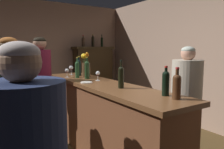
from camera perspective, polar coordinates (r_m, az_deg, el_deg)
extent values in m
cube|color=tan|center=(5.48, -22.70, 4.48)|extent=(5.30, 0.12, 2.66)
cube|color=tan|center=(4.22, 26.35, 3.72)|extent=(0.12, 6.46, 2.66)
cube|color=brown|center=(3.07, -2.59, -12.42)|extent=(0.53, 2.71, 0.99)
cube|color=brown|center=(2.94, -2.65, -2.80)|extent=(0.60, 2.83, 0.05)
cube|color=#392914|center=(5.81, -5.00, -0.34)|extent=(1.02, 0.35, 1.56)
cube|color=#332813|center=(5.76, -5.08, 7.09)|extent=(1.10, 0.41, 0.06)
cylinder|color=#28512E|center=(3.50, -9.26, 1.00)|extent=(0.06, 0.06, 0.23)
sphere|color=#28512E|center=(3.49, -9.30, 2.90)|extent=(0.06, 0.06, 0.06)
cylinder|color=#28512E|center=(3.48, -9.31, 3.62)|extent=(0.02, 0.02, 0.09)
cylinder|color=gold|center=(3.48, -9.33, 4.48)|extent=(0.02, 0.02, 0.02)
cylinder|color=black|center=(2.56, 2.42, -1.16)|extent=(0.07, 0.07, 0.22)
sphere|color=black|center=(2.54, 2.44, 1.34)|extent=(0.07, 0.07, 0.07)
cylinder|color=black|center=(2.54, 2.44, 2.43)|extent=(0.03, 0.03, 0.10)
cylinder|color=black|center=(2.53, 2.45, 3.71)|extent=(0.03, 0.03, 0.02)
cylinder|color=black|center=(2.21, 14.12, -2.80)|extent=(0.07, 0.07, 0.21)
sphere|color=black|center=(2.19, 14.20, -0.05)|extent=(0.07, 0.07, 0.07)
cylinder|color=black|center=(2.19, 14.23, 0.88)|extent=(0.03, 0.03, 0.07)
cylinder|color=#AC1F1A|center=(2.19, 14.26, 2.01)|extent=(0.03, 0.03, 0.02)
cylinder|color=#203A1E|center=(3.36, -6.67, 0.88)|extent=(0.08, 0.08, 0.24)
sphere|color=#203A1E|center=(3.35, -6.70, 2.91)|extent=(0.08, 0.08, 0.08)
cylinder|color=#203A1E|center=(3.35, -6.71, 3.67)|extent=(0.03, 0.03, 0.09)
cylinder|color=gold|center=(3.35, -6.72, 4.56)|extent=(0.03, 0.03, 0.02)
cylinder|color=#4B2C19|center=(2.09, 16.87, -3.71)|extent=(0.08, 0.08, 0.19)
sphere|color=#4B2C19|center=(2.07, 16.96, -1.06)|extent=(0.08, 0.08, 0.08)
cylinder|color=#4B2C19|center=(2.07, 17.01, 0.17)|extent=(0.03, 0.03, 0.09)
cylinder|color=#B02325|center=(2.06, 17.06, 1.63)|extent=(0.03, 0.03, 0.02)
cylinder|color=black|center=(3.78, -8.82, 1.50)|extent=(0.08, 0.08, 0.24)
sphere|color=black|center=(3.77, -8.85, 3.30)|extent=(0.08, 0.08, 0.08)
cylinder|color=black|center=(3.77, -8.87, 3.96)|extent=(0.03, 0.03, 0.09)
cylinder|color=gold|center=(3.77, -8.88, 4.74)|extent=(0.03, 0.03, 0.02)
cylinder|color=white|center=(3.96, -10.81, 0.01)|extent=(0.07, 0.07, 0.00)
cylinder|color=white|center=(3.96, -10.82, 0.66)|extent=(0.01, 0.01, 0.09)
ellipsoid|color=white|center=(3.95, -10.85, 1.80)|extent=(0.08, 0.08, 0.07)
ellipsoid|color=maroon|center=(3.95, -10.84, 1.52)|extent=(0.06, 0.06, 0.03)
cylinder|color=white|center=(3.17, -3.78, -1.59)|extent=(0.07, 0.07, 0.00)
cylinder|color=white|center=(3.17, -3.78, -0.91)|extent=(0.01, 0.01, 0.07)
ellipsoid|color=white|center=(3.16, -3.79, 0.33)|extent=(0.06, 0.06, 0.07)
ellipsoid|color=maroon|center=(3.16, -3.79, -0.01)|extent=(0.05, 0.05, 0.03)
cylinder|color=white|center=(3.62, -11.87, -0.67)|extent=(0.07, 0.07, 0.00)
cylinder|color=white|center=(3.61, -11.89, -0.05)|extent=(0.01, 0.01, 0.08)
ellipsoid|color=white|center=(3.61, -11.91, 1.04)|extent=(0.07, 0.07, 0.06)
ellipsoid|color=maroon|center=(3.61, -11.91, 0.76)|extent=(0.05, 0.05, 0.03)
cylinder|color=#513621|center=(3.59, -6.90, 1.22)|extent=(0.14, 0.14, 0.23)
cylinder|color=#38602D|center=(3.59, -6.65, 3.38)|extent=(0.01, 0.01, 0.22)
sphere|color=orange|center=(3.58, -6.67, 5.16)|extent=(0.06, 0.06, 0.06)
cylinder|color=#38602D|center=(3.62, -7.54, 3.27)|extent=(0.01, 0.01, 0.21)
sphere|color=yellow|center=(3.61, -7.57, 4.89)|extent=(0.09, 0.09, 0.09)
cylinder|color=#38602D|center=(3.56, -7.28, 3.22)|extent=(0.01, 0.01, 0.21)
sphere|color=#ECAD11|center=(3.56, -7.30, 4.89)|extent=(0.05, 0.05, 0.05)
cylinder|color=#38602D|center=(3.54, -6.64, 3.53)|extent=(0.01, 0.01, 0.25)
sphere|color=orange|center=(3.53, -6.67, 5.53)|extent=(0.05, 0.05, 0.05)
cylinder|color=white|center=(2.98, -6.83, -2.10)|extent=(0.17, 0.17, 0.01)
cylinder|color=#402E1E|center=(5.63, -7.68, 8.40)|extent=(0.08, 0.08, 0.20)
sphere|color=#402E1E|center=(5.64, -7.70, 9.44)|extent=(0.08, 0.08, 0.08)
cylinder|color=#402E1E|center=(5.64, -7.70, 9.82)|extent=(0.03, 0.03, 0.08)
cylinder|color=#AC1422|center=(5.64, -7.71, 10.29)|extent=(0.03, 0.03, 0.02)
cylinder|color=black|center=(5.76, -5.12, 8.58)|extent=(0.08, 0.08, 0.24)
sphere|color=black|center=(5.77, -5.13, 9.76)|extent=(0.08, 0.08, 0.08)
cylinder|color=black|center=(5.77, -5.14, 10.14)|extent=(0.03, 0.03, 0.08)
cylinder|color=gold|center=(5.77, -5.14, 10.60)|extent=(0.03, 0.03, 0.02)
cylinder|color=black|center=(5.90, -2.72, 8.51)|extent=(0.06, 0.06, 0.23)
sphere|color=black|center=(5.90, -2.73, 9.61)|extent=(0.06, 0.06, 0.06)
cylinder|color=black|center=(5.90, -2.73, 10.04)|extent=(0.02, 0.02, 0.09)
cylinder|color=black|center=(5.90, -2.73, 10.54)|extent=(0.02, 0.02, 0.02)
cylinder|color=navy|center=(3.53, -17.99, -11.24)|extent=(0.22, 0.22, 0.86)
cylinder|color=maroon|center=(3.38, -18.46, 0.93)|extent=(0.31, 0.31, 0.63)
sphere|color=#946951|center=(3.37, -18.73, 7.80)|extent=(0.20, 0.20, 0.20)
ellipsoid|color=black|center=(3.37, -18.76, 8.55)|extent=(0.19, 0.19, 0.11)
cylinder|color=#24332D|center=(2.20, -25.30, -3.37)|extent=(0.36, 0.36, 0.62)
sphere|color=brown|center=(2.17, -25.83, 6.73)|extent=(0.17, 0.17, 0.17)
ellipsoid|color=#94501E|center=(2.17, -25.88, 7.75)|extent=(0.16, 0.16, 0.10)
cylinder|color=brown|center=(3.17, -27.81, -14.49)|extent=(0.24, 0.24, 0.80)
cylinder|color=navy|center=(1.11, -22.34, -17.28)|extent=(0.39, 0.39, 0.60)
sphere|color=#956D50|center=(1.01, -23.34, 2.99)|extent=(0.19, 0.19, 0.19)
ellipsoid|color=#BCAEA8|center=(1.01, -23.45, 5.34)|extent=(0.18, 0.18, 0.10)
cylinder|color=#372A28|center=(3.02, 18.79, -15.16)|extent=(0.27, 0.27, 0.79)
cylinder|color=#B3AA98|center=(2.84, 19.33, -2.19)|extent=(0.38, 0.38, 0.58)
sphere|color=tan|center=(2.81, 19.64, 5.30)|extent=(0.18, 0.18, 0.18)
ellipsoid|color=#ADB7A7|center=(2.81, 19.67, 6.11)|extent=(0.17, 0.17, 0.10)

